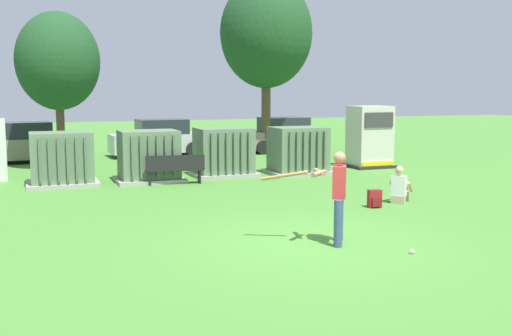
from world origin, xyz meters
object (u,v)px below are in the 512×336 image
(transformer_mid_west, at_px, (149,157))
(parked_car_rightmost, at_px, (281,136))
(transformer_west, at_px, (62,160))
(transformer_mid_east, at_px, (224,153))
(generator_enclosure, at_px, (370,137))
(batter, at_px, (336,192))
(sports_ball, at_px, (412,251))
(parked_car_right_of_center, at_px, (160,139))
(park_bench, at_px, (175,167))
(backpack, at_px, (375,199))
(parked_car_left_of_center, at_px, (20,144))
(transformer_east, at_px, (298,151))
(seated_spectator, at_px, (400,188))

(transformer_mid_west, relative_size, parked_car_rightmost, 0.49)
(transformer_west, height_order, transformer_mid_east, same)
(generator_enclosure, bearing_deg, transformer_mid_west, -175.71)
(batter, height_order, sports_ball, batter)
(generator_enclosure, height_order, parked_car_right_of_center, generator_enclosure)
(park_bench, bearing_deg, backpack, -54.74)
(transformer_west, xyz_separation_m, backpack, (7.02, -6.41, -0.57))
(backpack, bearing_deg, sports_ball, -113.09)
(transformer_mid_west, distance_m, backpack, 7.68)
(sports_ball, distance_m, parked_car_left_of_center, 18.30)
(batter, relative_size, parked_car_right_of_center, 0.41)
(transformer_mid_east, distance_m, parked_car_rightmost, 8.53)
(transformer_mid_west, distance_m, parked_car_right_of_center, 7.60)
(transformer_east, xyz_separation_m, generator_enclosure, (3.27, 0.69, 0.35))
(transformer_mid_east, relative_size, seated_spectator, 2.18)
(transformer_west, relative_size, transformer_mid_west, 1.00)
(transformer_mid_west, bearing_deg, sports_ball, -74.98)
(generator_enclosure, xyz_separation_m, parked_car_right_of_center, (-6.58, 6.74, -0.38))
(batter, bearing_deg, seated_spectator, 41.36)
(seated_spectator, distance_m, parked_car_left_of_center, 15.80)
(park_bench, distance_m, seated_spectator, 6.88)
(batter, bearing_deg, transformer_mid_east, 85.15)
(parked_car_rightmost, bearing_deg, transformer_mid_west, -136.60)
(transformer_mid_west, bearing_deg, generator_enclosure, 4.29)
(transformer_west, height_order, parked_car_left_of_center, same)
(transformer_east, xyz_separation_m, batter, (-3.37, -8.99, 0.19))
(transformer_mid_east, height_order, generator_enclosure, generator_enclosure)
(backpack, bearing_deg, transformer_east, 82.86)
(parked_car_left_of_center, bearing_deg, seated_spectator, -54.36)
(transformer_west, height_order, transformer_mid_west, same)
(transformer_mid_west, xyz_separation_m, parked_car_right_of_center, (1.86, 7.37, -0.04))
(backpack, bearing_deg, generator_enclosure, 59.63)
(park_bench, height_order, parked_car_rightmost, parked_car_rightmost)
(park_bench, distance_m, parked_car_left_of_center, 9.03)
(transformer_mid_west, distance_m, parked_car_rightmost, 10.54)
(seated_spectator, relative_size, parked_car_right_of_center, 0.23)
(generator_enclosure, relative_size, parked_car_right_of_center, 0.54)
(backpack, height_order, parked_car_left_of_center, parked_car_left_of_center)
(transformer_west, relative_size, sports_ball, 23.33)
(parked_car_right_of_center, distance_m, parked_car_rightmost, 5.80)
(sports_ball, bearing_deg, parked_car_rightmost, 74.19)
(parked_car_right_of_center, bearing_deg, parked_car_rightmost, -1.24)
(transformer_mid_east, relative_size, sports_ball, 23.33)
(backpack, xyz_separation_m, parked_car_rightmost, (3.27, 13.51, 0.54))
(backpack, relative_size, parked_car_right_of_center, 0.10)
(park_bench, height_order, batter, batter)
(seated_spectator, relative_size, backpack, 2.19)
(batter, distance_m, parked_car_right_of_center, 16.42)
(seated_spectator, height_order, parked_car_right_of_center, parked_car_right_of_center)
(park_bench, distance_m, sports_ball, 9.48)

